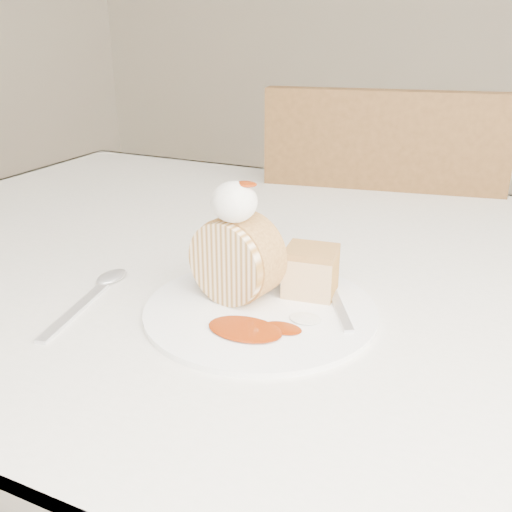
% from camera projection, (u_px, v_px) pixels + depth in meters
% --- Properties ---
extents(table, '(1.40, 0.90, 0.75)m').
position_uv_depth(table, '(306.00, 324.00, 0.77)').
color(table, silver).
rests_on(table, ground).
extents(chair_far, '(0.51, 0.51, 0.93)m').
position_uv_depth(chair_far, '(375.00, 273.00, 1.25)').
color(chair_far, brown).
rests_on(chair_far, ground).
extents(plate, '(0.28, 0.28, 0.01)m').
position_uv_depth(plate, '(261.00, 310.00, 0.61)').
color(plate, white).
rests_on(plate, table).
extents(roulade_slice, '(0.10, 0.07, 0.09)m').
position_uv_depth(roulade_slice, '(236.00, 259.00, 0.61)').
color(roulade_slice, beige).
rests_on(roulade_slice, plate).
extents(cake_chunk, '(0.06, 0.06, 0.05)m').
position_uv_depth(cake_chunk, '(311.00, 274.00, 0.63)').
color(cake_chunk, '#B88945').
rests_on(cake_chunk, plate).
extents(whipped_cream, '(0.05, 0.05, 0.04)m').
position_uv_depth(whipped_cream, '(234.00, 202.00, 0.57)').
color(whipped_cream, white).
rests_on(whipped_cream, roulade_slice).
extents(caramel_drizzle, '(0.02, 0.02, 0.01)m').
position_uv_depth(caramel_drizzle, '(245.00, 179.00, 0.57)').
color(caramel_drizzle, maroon).
rests_on(caramel_drizzle, whipped_cream).
extents(caramel_pool, '(0.08, 0.06, 0.00)m').
position_uv_depth(caramel_pool, '(245.00, 329.00, 0.56)').
color(caramel_pool, maroon).
rests_on(caramel_pool, plate).
extents(fork, '(0.09, 0.14, 0.00)m').
position_uv_depth(fork, '(339.00, 307.00, 0.60)').
color(fork, silver).
rests_on(fork, plate).
extents(spoon, '(0.06, 0.17, 0.00)m').
position_uv_depth(spoon, '(75.00, 311.00, 0.61)').
color(spoon, silver).
rests_on(spoon, table).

